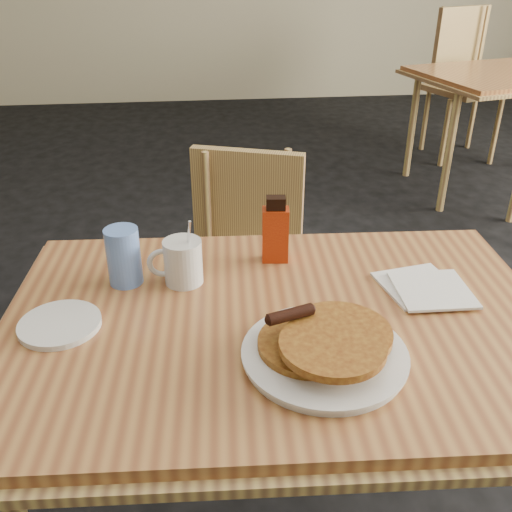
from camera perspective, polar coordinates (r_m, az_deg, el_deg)
The scene contains 9 objects.
main_table at distance 1.18m, azimuth 2.26°, elevation -7.89°, with size 1.19×0.84×0.75m.
chair_main_far at distance 1.91m, azimuth -0.58°, elevation 0.02°, with size 0.48×0.49×0.83m.
chair_neighbor_far at distance 4.58m, azimuth 19.94°, elevation 17.13°, with size 0.61×0.62×1.03m.
pancake_plate at distance 1.04m, azimuth 6.93°, elevation -9.13°, with size 0.30×0.30×0.09m.
coffee_mug at distance 1.25m, azimuth -7.44°, elevation -0.51°, with size 0.12×0.08×0.16m.
syrup_bottle at distance 1.32m, azimuth 1.95°, elevation 2.46°, with size 0.06×0.05×0.16m.
napkin_stack at distance 1.29m, azimuth 16.58°, elevation -3.07°, with size 0.19×0.20×0.01m.
blue_tumbler at distance 1.27m, azimuth -13.09°, elevation -0.03°, with size 0.07×0.07×0.13m, color #608AE2.
side_saucer at distance 1.19m, azimuth -19.02°, elevation -6.47°, with size 0.16×0.16×0.01m, color silver.
Camera 1 is at (-0.16, -0.95, 1.41)m, focal length 40.00 mm.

